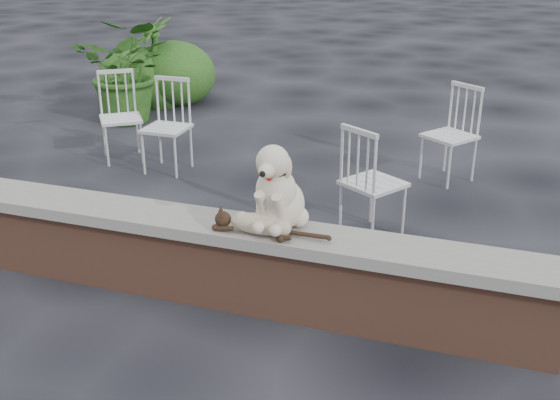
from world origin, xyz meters
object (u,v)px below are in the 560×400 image
(chair_a, at_px, (121,117))
(potted_plant_b, at_px, (155,62))
(cat, at_px, (260,223))
(potted_plant_a, at_px, (128,70))
(chair_c, at_px, (374,181))
(dog, at_px, (280,183))
(chair_b, at_px, (166,127))
(chair_d, at_px, (450,134))

(chair_a, xyz_separation_m, potted_plant_b, (-0.75, 2.14, 0.14))
(cat, bearing_deg, potted_plant_a, 133.02)
(potted_plant_a, bearing_deg, chair_c, -33.02)
(cat, xyz_separation_m, chair_c, (0.43, 1.43, -0.19))
(dog, relative_size, cat, 0.66)
(chair_a, relative_size, potted_plant_b, 0.77)
(cat, height_order, chair_b, chair_b)
(dog, bearing_deg, chair_b, 135.49)
(chair_a, distance_m, chair_d, 3.41)
(cat, relative_size, chair_b, 0.95)
(chair_c, distance_m, potted_plant_b, 4.84)
(dog, height_order, chair_c, dog)
(chair_d, distance_m, chair_b, 2.82)
(cat, distance_m, chair_c, 1.50)
(dog, xyz_separation_m, cat, (-0.08, -0.15, -0.22))
(chair_d, height_order, chair_b, same)
(chair_b, bearing_deg, chair_a, 164.85)
(chair_a, xyz_separation_m, chair_c, (2.92, -1.00, 0.00))
(cat, relative_size, potted_plant_b, 0.73)
(dog, bearing_deg, potted_plant_b, 129.80)
(chair_a, height_order, potted_plant_a, potted_plant_a)
(potted_plant_a, relative_size, potted_plant_b, 1.08)
(cat, bearing_deg, potted_plant_b, 128.23)
(chair_d, bearing_deg, chair_c, -71.33)
(dog, bearing_deg, cat, -115.21)
(chair_b, bearing_deg, potted_plant_a, 130.67)
(cat, bearing_deg, chair_c, 76.00)
(dog, relative_size, potted_plant_a, 0.45)
(dog, relative_size, chair_c, 0.63)
(chair_d, xyz_separation_m, potted_plant_b, (-4.12, 1.64, 0.14))
(cat, height_order, chair_c, chair_c)
(chair_b, relative_size, potted_plant_a, 0.71)
(chair_c, bearing_deg, chair_b, 12.17)
(chair_b, distance_m, potted_plant_b, 2.69)
(chair_b, relative_size, chair_c, 1.00)
(dog, distance_m, potted_plant_b, 5.54)
(cat, distance_m, chair_a, 3.49)
(chair_b, bearing_deg, cat, -50.96)
(chair_d, bearing_deg, potted_plant_b, -166.52)
(chair_b, distance_m, potted_plant_a, 2.02)
(cat, bearing_deg, chair_d, 76.16)
(chair_d, distance_m, potted_plant_a, 4.16)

